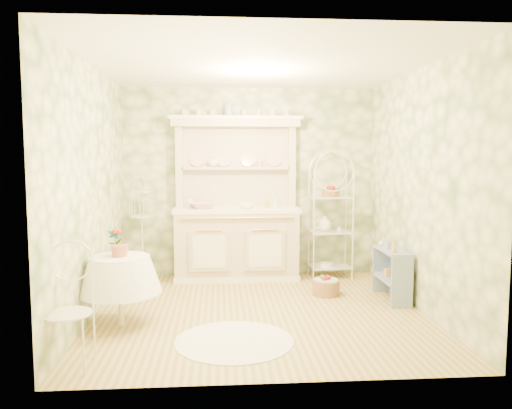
{
  "coord_description": "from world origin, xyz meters",
  "views": [
    {
      "loc": [
        -0.44,
        -5.43,
        1.72
      ],
      "look_at": [
        0.0,
        0.5,
        1.15
      ],
      "focal_mm": 35.0,
      "sensor_mm": 36.0,
      "label": 1
    }
  ],
  "objects": [
    {
      "name": "potted_geranium",
      "position": [
        -1.5,
        -0.32,
        0.85
      ],
      "size": [
        0.17,
        0.13,
        0.29
      ],
      "primitive_type": "imported",
      "rotation": [
        0.0,
        0.0,
        0.17
      ],
      "color": "#3F7238",
      "rests_on": "round_table"
    },
    {
      "name": "cup_left",
      "position": [
        -0.52,
        1.68,
        1.61
      ],
      "size": [
        0.18,
        0.18,
        0.11
      ],
      "primitive_type": "imported",
      "rotation": [
        0.0,
        0.0,
        -0.39
      ],
      "color": "white",
      "rests_on": "kitchen_dresser"
    },
    {
      "name": "side_shelf",
      "position": [
        1.62,
        0.33,
        0.31
      ],
      "size": [
        0.36,
        0.75,
        0.62
      ],
      "primitive_type": "cube",
      "rotation": [
        0.0,
        0.0,
        -0.13
      ],
      "color": "#8092B5",
      "rests_on": "floor"
    },
    {
      "name": "cup_right",
      "position": [
        0.14,
        1.68,
        1.61
      ],
      "size": [
        0.11,
        0.11,
        0.09
      ],
      "primitive_type": "imported",
      "rotation": [
        0.0,
        0.0,
        0.16
      ],
      "color": "white",
      "rests_on": "kitchen_dresser"
    },
    {
      "name": "round_table",
      "position": [
        -1.45,
        -0.37,
        0.31
      ],
      "size": [
        0.59,
        0.59,
        0.61
      ],
      "primitive_type": "cylinder",
      "rotation": [
        0.0,
        0.0,
        0.06
      ],
      "color": "white",
      "rests_on": "floor"
    },
    {
      "name": "wall_back",
      "position": [
        0.0,
        1.8,
        1.35
      ],
      "size": [
        3.6,
        3.6,
        0.0
      ],
      "primitive_type": "plane",
      "color": "#F8EEC8",
      "rests_on": "floor"
    },
    {
      "name": "wall_left",
      "position": [
        -1.8,
        0.0,
        1.35
      ],
      "size": [
        3.6,
        3.6,
        0.0
      ],
      "primitive_type": "plane",
      "color": "#F8EEC8",
      "rests_on": "floor"
    },
    {
      "name": "bowl_floral",
      "position": [
        -0.68,
        1.45,
        1.02
      ],
      "size": [
        0.4,
        0.4,
        0.08
      ],
      "primitive_type": "imported",
      "rotation": [
        0.0,
        0.0,
        0.23
      ],
      "color": "white",
      "rests_on": "kitchen_dresser"
    },
    {
      "name": "bottle_amber",
      "position": [
        1.57,
        0.12,
        0.68
      ],
      "size": [
        0.08,
        0.08,
        0.15
      ],
      "primitive_type": "imported",
      "rotation": [
        0.0,
        0.0,
        0.4
      ],
      "color": "tan",
      "rests_on": "side_shelf"
    },
    {
      "name": "wall_right",
      "position": [
        1.8,
        0.0,
        1.35
      ],
      "size": [
        3.6,
        3.6,
        0.0
      ],
      "primitive_type": "plane",
      "color": "#F8EEC8",
      "rests_on": "floor"
    },
    {
      "name": "birdcage_stand",
      "position": [
        -1.5,
        1.43,
        0.72
      ],
      "size": [
        0.38,
        0.38,
        1.45
      ],
      "primitive_type": "cube",
      "rotation": [
        0.0,
        0.0,
        0.11
      ],
      "color": "white",
      "rests_on": "floor"
    },
    {
      "name": "bowl_white",
      "position": [
        -0.06,
        1.44,
        1.02
      ],
      "size": [
        0.26,
        0.26,
        0.07
      ],
      "primitive_type": "imported",
      "rotation": [
        0.0,
        0.0,
        -0.23
      ],
      "color": "white",
      "rests_on": "kitchen_dresser"
    },
    {
      "name": "bakers_rack",
      "position": [
        1.14,
        1.52,
        0.85
      ],
      "size": [
        0.55,
        0.41,
        1.7
      ],
      "primitive_type": "cube",
      "rotation": [
        0.0,
        0.0,
        0.07
      ],
      "color": "white",
      "rests_on": "floor"
    },
    {
      "name": "floor_basket",
      "position": [
        0.88,
        0.59,
        0.12
      ],
      "size": [
        0.42,
        0.42,
        0.23
      ],
      "primitive_type": "cylinder",
      "rotation": [
        0.0,
        0.0,
        0.18
      ],
      "color": "#986941",
      "rests_on": "floor"
    },
    {
      "name": "wall_front",
      "position": [
        0.0,
        -1.8,
        1.35
      ],
      "size": [
        3.6,
        3.6,
        0.0
      ],
      "primitive_type": "plane",
      "color": "#F8EEC8",
      "rests_on": "floor"
    },
    {
      "name": "lace_rug",
      "position": [
        -0.31,
        -0.91,
        0.0
      ],
      "size": [
        1.15,
        1.15,
        0.01
      ],
      "primitive_type": "cylinder",
      "rotation": [
        0.0,
        0.0,
        -0.03
      ],
      "color": "white",
      "rests_on": "floor"
    },
    {
      "name": "cafe_chair",
      "position": [
        -1.68,
        -1.38,
        0.44
      ],
      "size": [
        0.47,
        0.47,
        0.87
      ],
      "primitive_type": "cube",
      "rotation": [
        0.0,
        0.0,
        0.2
      ],
      "color": "white",
      "rests_on": "floor"
    },
    {
      "name": "ceiling",
      "position": [
        0.0,
        0.0,
        2.7
      ],
      "size": [
        3.6,
        3.6,
        0.0
      ],
      "primitive_type": "plane",
      "color": "white",
      "rests_on": "floor"
    },
    {
      "name": "bottle_glass",
      "position": [
        1.57,
        0.57,
        0.65
      ],
      "size": [
        0.08,
        0.08,
        0.09
      ],
      "primitive_type": "imported",
      "rotation": [
        0.0,
        0.0,
        0.31
      ],
      "color": "silver",
      "rests_on": "side_shelf"
    },
    {
      "name": "kitchen_dresser",
      "position": [
        -0.2,
        1.52,
        1.15
      ],
      "size": [
        1.87,
        0.61,
        2.29
      ],
      "primitive_type": "cube",
      "color": "beige",
      "rests_on": "floor"
    },
    {
      "name": "floor",
      "position": [
        0.0,
        0.0,
        0.0
      ],
      "size": [
        3.6,
        3.6,
        0.0
      ],
      "primitive_type": "plane",
      "color": "tan",
      "rests_on": "ground"
    },
    {
      "name": "bottle_blue",
      "position": [
        1.58,
        0.36,
        0.65
      ],
      "size": [
        0.06,
        0.06,
        0.12
      ],
      "primitive_type": "imported",
      "rotation": [
        0.0,
        0.0,
        0.26
      ],
      "color": "#7EA1BE",
      "rests_on": "side_shelf"
    }
  ]
}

